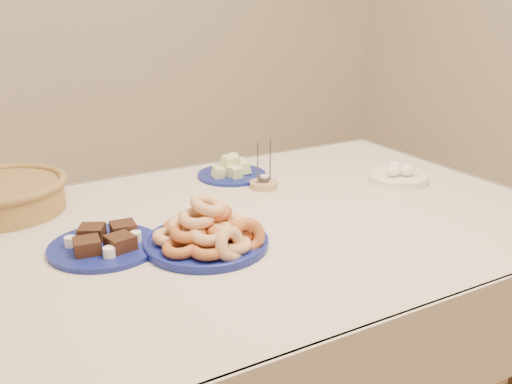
% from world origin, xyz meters
% --- Properties ---
extents(dining_table, '(1.71, 1.11, 0.75)m').
position_xyz_m(dining_table, '(0.00, 0.00, 0.64)').
color(dining_table, brown).
rests_on(dining_table, ground).
extents(donut_platter, '(0.37, 0.37, 0.14)m').
position_xyz_m(donut_platter, '(-0.16, -0.09, 0.78)').
color(donut_platter, navy).
rests_on(donut_platter, dining_table).
extents(melon_plate, '(0.29, 0.29, 0.08)m').
position_xyz_m(melon_plate, '(0.15, 0.37, 0.77)').
color(melon_plate, navy).
rests_on(melon_plate, dining_table).
extents(brownie_plate, '(0.29, 0.29, 0.05)m').
position_xyz_m(brownie_plate, '(-0.38, 0.02, 0.76)').
color(brownie_plate, navy).
rests_on(brownie_plate, dining_table).
extents(wicker_basket, '(0.38, 0.38, 0.09)m').
position_xyz_m(wicker_basket, '(-0.55, 0.40, 0.80)').
color(wicker_basket, brown).
rests_on(wicker_basket, dining_table).
extents(candle_holder, '(0.11, 0.11, 0.15)m').
position_xyz_m(candle_holder, '(0.18, 0.22, 0.76)').
color(candle_holder, tan).
rests_on(candle_holder, dining_table).
extents(egg_bowl, '(0.22, 0.22, 0.06)m').
position_xyz_m(egg_bowl, '(0.58, 0.05, 0.77)').
color(egg_bowl, white).
rests_on(egg_bowl, dining_table).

